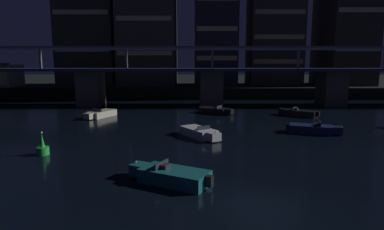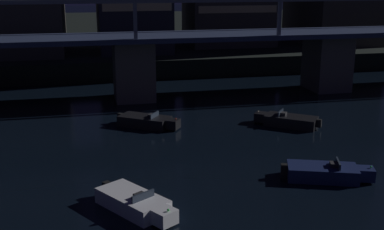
{
  "view_description": "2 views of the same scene",
  "coord_description": "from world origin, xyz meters",
  "px_view_note": "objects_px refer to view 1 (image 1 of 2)",
  "views": [
    {
      "loc": [
        -3.12,
        -14.29,
        6.67
      ],
      "look_at": [
        -3.01,
        17.86,
        1.55
      ],
      "focal_mm": 29.97,
      "sensor_mm": 36.0,
      "label": 1
    },
    {
      "loc": [
        -4.45,
        -7.89,
        11.2
      ],
      "look_at": [
        2.13,
        22.22,
        2.59
      ],
      "focal_mm": 46.48,
      "sensor_mm": 36.0,
      "label": 2
    }
  ],
  "objects_px": {
    "river_bridge": "(210,81)",
    "speedboat_far_right": "(199,133)",
    "speedboat_near_center": "(214,111)",
    "tower_west_tall": "(147,6)",
    "speedboat_far_left": "(170,176)",
    "tower_east_tall": "(273,26)",
    "speedboat_near_left": "(312,129)",
    "speedboat_mid_left": "(298,113)",
    "channel_buoy": "(41,149)",
    "tower_central": "(214,17)",
    "speedboat_mid_center": "(99,114)"
  },
  "relations": [
    {
      "from": "river_bridge",
      "to": "speedboat_far_right",
      "type": "distance_m",
      "value": 23.88
    },
    {
      "from": "speedboat_near_center",
      "to": "channel_buoy",
      "type": "distance_m",
      "value": 24.59
    },
    {
      "from": "tower_east_tall",
      "to": "speedboat_near_center",
      "type": "xyz_separation_m",
      "value": [
        -14.9,
        -28.86,
        -14.47
      ]
    },
    {
      "from": "speedboat_far_left",
      "to": "speedboat_far_right",
      "type": "bearing_deg",
      "value": 80.6
    },
    {
      "from": "tower_east_tall",
      "to": "speedboat_near_left",
      "type": "relative_size",
      "value": 5.02
    },
    {
      "from": "speedboat_near_center",
      "to": "speedboat_mid_center",
      "type": "relative_size",
      "value": 0.95
    },
    {
      "from": "tower_east_tall",
      "to": "speedboat_far_left",
      "type": "distance_m",
      "value": 59.65
    },
    {
      "from": "speedboat_far_left",
      "to": "channel_buoy",
      "type": "height_order",
      "value": "channel_buoy"
    },
    {
      "from": "speedboat_mid_center",
      "to": "speedboat_near_left",
      "type": "bearing_deg",
      "value": -22.4
    },
    {
      "from": "tower_west_tall",
      "to": "speedboat_far_left",
      "type": "relative_size",
      "value": 6.82
    },
    {
      "from": "river_bridge",
      "to": "tower_east_tall",
      "type": "height_order",
      "value": "tower_east_tall"
    },
    {
      "from": "tower_east_tall",
      "to": "speedboat_near_left",
      "type": "distance_m",
      "value": 44.3
    },
    {
      "from": "speedboat_near_left",
      "to": "speedboat_far_right",
      "type": "xyz_separation_m",
      "value": [
        -11.07,
        -1.62,
        0.0
      ]
    },
    {
      "from": "speedboat_near_center",
      "to": "speedboat_mid_left",
      "type": "bearing_deg",
      "value": -11.36
    },
    {
      "from": "river_bridge",
      "to": "tower_west_tall",
      "type": "xyz_separation_m",
      "value": [
        -12.44,
        17.8,
        14.82
      ]
    },
    {
      "from": "speedboat_near_center",
      "to": "speedboat_mid_left",
      "type": "xyz_separation_m",
      "value": [
        10.72,
        -2.16,
        0.0
      ]
    },
    {
      "from": "river_bridge",
      "to": "speedboat_near_center",
      "type": "relative_size",
      "value": 17.87
    },
    {
      "from": "speedboat_far_right",
      "to": "channel_buoy",
      "type": "xyz_separation_m",
      "value": [
        -11.82,
        -5.89,
        0.06
      ]
    },
    {
      "from": "tower_east_tall",
      "to": "channel_buoy",
      "type": "xyz_separation_m",
      "value": [
        -29.14,
        -48.91,
        -14.41
      ]
    },
    {
      "from": "tower_west_tall",
      "to": "speedboat_far_left",
      "type": "bearing_deg",
      "value": -81.26
    },
    {
      "from": "river_bridge",
      "to": "tower_east_tall",
      "type": "relative_size",
      "value": 3.3
    },
    {
      "from": "tower_west_tall",
      "to": "speedboat_near_center",
      "type": "xyz_separation_m",
      "value": [
        12.46,
        -27.13,
        -18.43
      ]
    },
    {
      "from": "river_bridge",
      "to": "channel_buoy",
      "type": "height_order",
      "value": "river_bridge"
    },
    {
      "from": "tower_west_tall",
      "to": "speedboat_near_left",
      "type": "distance_m",
      "value": 48.57
    },
    {
      "from": "speedboat_near_left",
      "to": "channel_buoy",
      "type": "height_order",
      "value": "channel_buoy"
    },
    {
      "from": "speedboat_near_center",
      "to": "speedboat_far_right",
      "type": "bearing_deg",
      "value": -99.72
    },
    {
      "from": "river_bridge",
      "to": "tower_east_tall",
      "type": "bearing_deg",
      "value": 52.63
    },
    {
      "from": "tower_west_tall",
      "to": "speedboat_near_left",
      "type": "xyz_separation_m",
      "value": [
        21.12,
        -39.67,
        -18.43
      ]
    },
    {
      "from": "speedboat_mid_center",
      "to": "speedboat_far_left",
      "type": "bearing_deg",
      "value": -65.42
    },
    {
      "from": "tower_east_tall",
      "to": "speedboat_mid_center",
      "type": "relative_size",
      "value": 5.12
    },
    {
      "from": "river_bridge",
      "to": "speedboat_far_left",
      "type": "bearing_deg",
      "value": -97.02
    },
    {
      "from": "speedboat_near_left",
      "to": "speedboat_near_center",
      "type": "height_order",
      "value": "same"
    },
    {
      "from": "tower_central",
      "to": "speedboat_near_center",
      "type": "relative_size",
      "value": 6.08
    },
    {
      "from": "speedboat_far_left",
      "to": "channel_buoy",
      "type": "distance_m",
      "value": 11.41
    },
    {
      "from": "tower_west_tall",
      "to": "speedboat_far_left",
      "type": "height_order",
      "value": "tower_west_tall"
    },
    {
      "from": "tower_central",
      "to": "speedboat_mid_center",
      "type": "xyz_separation_m",
      "value": [
        -16.53,
        -29.84,
        -16.06
      ]
    },
    {
      "from": "channel_buoy",
      "to": "tower_west_tall",
      "type": "bearing_deg",
      "value": 87.84
    },
    {
      "from": "speedboat_mid_left",
      "to": "tower_west_tall",
      "type": "bearing_deg",
      "value": 128.38
    },
    {
      "from": "tower_west_tall",
      "to": "speedboat_mid_left",
      "type": "bearing_deg",
      "value": -51.62
    },
    {
      "from": "tower_east_tall",
      "to": "speedboat_near_left",
      "type": "xyz_separation_m",
      "value": [
        -6.24,
        -41.4,
        -14.47
      ]
    },
    {
      "from": "speedboat_mid_left",
      "to": "speedboat_far_right",
      "type": "height_order",
      "value": "same"
    },
    {
      "from": "river_bridge",
      "to": "speedboat_mid_left",
      "type": "height_order",
      "value": "river_bridge"
    },
    {
      "from": "tower_central",
      "to": "speedboat_mid_center",
      "type": "bearing_deg",
      "value": -118.99
    },
    {
      "from": "tower_central",
      "to": "speedboat_far_left",
      "type": "height_order",
      "value": "tower_central"
    },
    {
      "from": "river_bridge",
      "to": "speedboat_far_right",
      "type": "bearing_deg",
      "value": -95.84
    },
    {
      "from": "tower_central",
      "to": "speedboat_near_center",
      "type": "xyz_separation_m",
      "value": [
        -1.75,
        -26.95,
        -16.06
      ]
    },
    {
      "from": "speedboat_mid_center",
      "to": "speedboat_far_right",
      "type": "xyz_separation_m",
      "value": [
        12.36,
        -11.27,
        0.0
      ]
    },
    {
      "from": "channel_buoy",
      "to": "speedboat_mid_left",
      "type": "bearing_deg",
      "value": 35.63
    },
    {
      "from": "tower_east_tall",
      "to": "speedboat_near_left",
      "type": "height_order",
      "value": "tower_east_tall"
    },
    {
      "from": "speedboat_near_center",
      "to": "speedboat_mid_left",
      "type": "distance_m",
      "value": 10.94
    }
  ]
}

